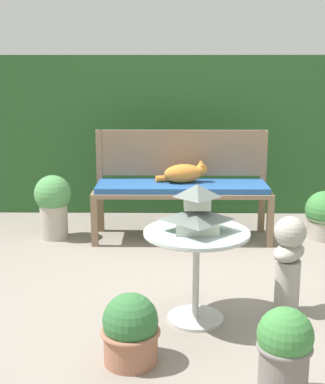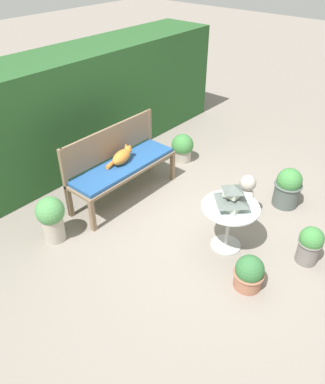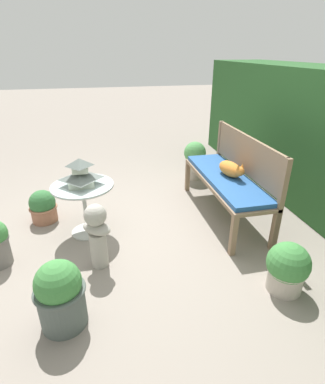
# 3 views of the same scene
# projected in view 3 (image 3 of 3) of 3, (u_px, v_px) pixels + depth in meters

# --- Properties ---
(ground) EXTENTS (30.00, 30.00, 0.00)m
(ground) POSITION_uv_depth(u_px,v_px,m) (131.00, 231.00, 3.58)
(ground) COLOR gray
(garden_bench) EXTENTS (1.69, 0.53, 0.55)m
(garden_bench) POSITION_uv_depth(u_px,v_px,m) (225.00, 181.00, 3.73)
(garden_bench) COLOR #7F664C
(garden_bench) RESTS_ON ground
(bench_backrest) EXTENTS (1.69, 0.06, 1.04)m
(bench_backrest) POSITION_uv_depth(u_px,v_px,m) (246.00, 159.00, 3.66)
(bench_backrest) COLOR #7F664C
(bench_backrest) RESTS_ON ground
(cat) EXTENTS (0.50, 0.26, 0.21)m
(cat) POSITION_uv_depth(u_px,v_px,m) (231.00, 169.00, 3.65)
(cat) COLOR orange
(cat) RESTS_ON garden_bench
(patio_table) EXTENTS (0.69, 0.69, 0.62)m
(patio_table) POSITION_uv_depth(u_px,v_px,m) (84.00, 195.00, 3.35)
(patio_table) COLOR #B7B7B2
(patio_table) RESTS_ON ground
(pagoda_birdhouse) EXTENTS (0.36, 0.36, 0.31)m
(pagoda_birdhouse) POSITION_uv_depth(u_px,v_px,m) (81.00, 174.00, 3.24)
(pagoda_birdhouse) COLOR #B2BCA8
(pagoda_birdhouse) RESTS_ON patio_table
(garden_bust) EXTENTS (0.32, 0.34, 0.68)m
(garden_bust) POSITION_uv_depth(u_px,v_px,m) (97.00, 232.00, 2.86)
(garden_bust) COLOR #A39E93
(garden_bust) RESTS_ON ground
(potted_plant_hedge_corner) EXTENTS (0.34, 0.34, 0.41)m
(potted_plant_hedge_corner) POSITION_uv_depth(u_px,v_px,m) (43.00, 207.00, 3.72)
(potted_plant_hedge_corner) COLOR #9E664C
(potted_plant_hedge_corner) RESTS_ON ground
(potted_plant_bench_left) EXTENTS (0.36, 0.36, 0.63)m
(potted_plant_bench_left) POSITION_uv_depth(u_px,v_px,m) (195.00, 158.00, 4.89)
(potted_plant_bench_left) COLOR #ADA393
(potted_plant_bench_left) RESTS_ON ground
(potted_plant_table_far) EXTENTS (0.37, 0.37, 0.48)m
(potted_plant_table_far) POSITION_uv_depth(u_px,v_px,m) (287.00, 268.00, 2.62)
(potted_plant_table_far) COLOR #ADA393
(potted_plant_table_far) RESTS_ON ground
(potted_plant_table_near) EXTENTS (0.39, 0.39, 0.58)m
(potted_plant_table_near) POSITION_uv_depth(u_px,v_px,m) (60.00, 295.00, 2.26)
(potted_plant_table_near) COLOR #4C5651
(potted_plant_table_near) RESTS_ON ground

